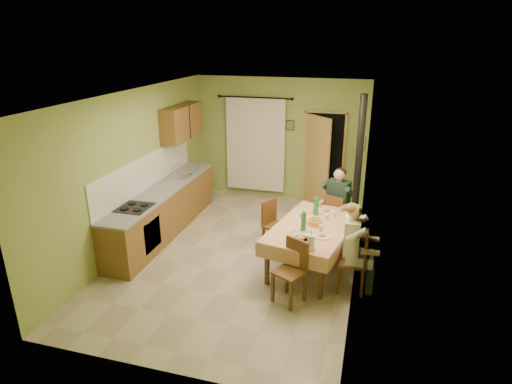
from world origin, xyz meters
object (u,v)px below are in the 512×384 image
(dining_table, at_px, (312,246))
(chair_left, at_px, (276,236))
(chair_near, at_px, (289,283))
(chair_right, at_px, (352,273))
(stove_flue, at_px, (355,198))
(man_right, at_px, (354,238))
(chair_far, at_px, (335,226))
(man_far, at_px, (338,197))

(dining_table, xyz_separation_m, chair_left, (-0.71, 0.40, -0.09))
(chair_near, distance_m, chair_left, 1.57)
(chair_right, bearing_deg, stove_flue, 2.38)
(dining_table, xyz_separation_m, stove_flue, (0.61, 0.75, 0.65))
(chair_left, xyz_separation_m, man_right, (1.39, -0.93, 0.59))
(chair_far, distance_m, chair_near, 2.22)
(chair_near, bearing_deg, dining_table, -72.42)
(dining_table, relative_size, stove_flue, 0.75)
(man_far, bearing_deg, chair_far, -90.00)
(man_far, bearing_deg, dining_table, -84.57)
(stove_flue, bearing_deg, man_right, -87.06)
(chair_far, distance_m, man_right, 1.78)
(stove_flue, bearing_deg, dining_table, -129.03)
(chair_near, distance_m, man_right, 1.16)
(man_right, bearing_deg, stove_flue, 1.77)
(chair_far, distance_m, stove_flue, 0.88)
(chair_right, relative_size, man_far, 0.70)
(chair_left, bearing_deg, chair_near, 45.17)
(chair_right, xyz_separation_m, chair_left, (-1.40, 0.93, -0.00))
(chair_right, height_order, man_right, man_right)
(chair_right, distance_m, stove_flue, 1.47)
(dining_table, relative_size, chair_right, 2.18)
(man_far, bearing_deg, stove_flue, -28.38)
(chair_near, distance_m, man_far, 2.31)
(chair_left, xyz_separation_m, man_far, (0.99, 0.72, 0.59))
(chair_right, bearing_deg, chair_near, 121.29)
(chair_far, height_order, chair_near, chair_near)
(dining_table, xyz_separation_m, man_far, (0.28, 1.12, 0.50))
(dining_table, bearing_deg, chair_near, -87.30)
(dining_table, distance_m, chair_left, 0.82)
(chair_far, height_order, man_right, man_right)
(man_far, xyz_separation_m, man_right, (0.40, -1.64, 0.00))
(chair_near, bearing_deg, chair_right, -121.18)
(man_far, xyz_separation_m, stove_flue, (0.33, -0.37, 0.15))
(dining_table, relative_size, chair_left, 2.22)
(chair_left, relative_size, man_right, 0.68)
(chair_near, xyz_separation_m, chair_right, (0.85, 0.54, 0.00))
(chair_right, height_order, stove_flue, stove_flue)
(chair_near, distance_m, stove_flue, 2.11)
(chair_far, distance_m, man_far, 0.59)
(chair_right, distance_m, man_far, 1.79)
(chair_left, height_order, stove_flue, stove_flue)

